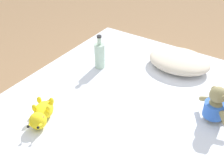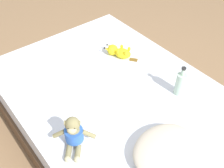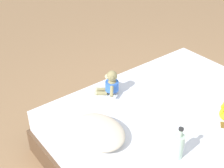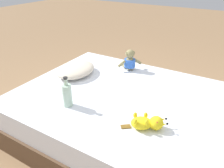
{
  "view_description": "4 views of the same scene",
  "coord_description": "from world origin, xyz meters",
  "px_view_note": "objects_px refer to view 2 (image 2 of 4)",
  "views": [
    {
      "loc": [
        0.73,
        -1.14,
        1.62
      ],
      "look_at": [
        -0.13,
        0.14,
        0.52
      ],
      "focal_mm": 46.47,
      "sensor_mm": 36.0,
      "label": 1
    },
    {
      "loc": [
        0.97,
        1.24,
        1.96
      ],
      "look_at": [
        0.0,
        0.0,
        0.5
      ],
      "focal_mm": 43.16,
      "sensor_mm": 36.0,
      "label": 2
    },
    {
      "loc": [
        -1.31,
        1.66,
        2.05
      ],
      "look_at": [
        0.51,
        0.25,
        0.55
      ],
      "focal_mm": 48.91,
      "sensor_mm": 36.0,
      "label": 3
    },
    {
      "loc": [
        -1.49,
        -0.72,
        1.46
      ],
      "look_at": [
        -0.02,
        0.16,
        0.54
      ],
      "focal_mm": 34.93,
      "sensor_mm": 36.0,
      "label": 4
    }
  ],
  "objects_px": {
    "plush_monkey": "(74,134)",
    "glass_bottle": "(180,84)",
    "pillow": "(166,150)",
    "bed": "(112,107)",
    "plush_yellow_creature": "(118,52)"
  },
  "relations": [
    {
      "from": "pillow",
      "to": "glass_bottle",
      "type": "height_order",
      "value": "glass_bottle"
    },
    {
      "from": "pillow",
      "to": "bed",
      "type": "bearing_deg",
      "value": -99.4
    },
    {
      "from": "pillow",
      "to": "plush_yellow_creature",
      "type": "height_order",
      "value": "pillow"
    },
    {
      "from": "glass_bottle",
      "to": "pillow",
      "type": "bearing_deg",
      "value": 33.14
    },
    {
      "from": "bed",
      "to": "pillow",
      "type": "height_order",
      "value": "pillow"
    },
    {
      "from": "plush_yellow_creature",
      "to": "glass_bottle",
      "type": "xyz_separation_m",
      "value": [
        -0.06,
        0.68,
        0.05
      ]
    },
    {
      "from": "bed",
      "to": "plush_monkey",
      "type": "height_order",
      "value": "plush_monkey"
    },
    {
      "from": "bed",
      "to": "plush_yellow_creature",
      "type": "distance_m",
      "value": 0.52
    },
    {
      "from": "plush_monkey",
      "to": "glass_bottle",
      "type": "distance_m",
      "value": 0.91
    },
    {
      "from": "plush_monkey",
      "to": "pillow",
      "type": "bearing_deg",
      "value": 133.17
    },
    {
      "from": "pillow",
      "to": "plush_monkey",
      "type": "relative_size",
      "value": 1.87
    },
    {
      "from": "plush_monkey",
      "to": "glass_bottle",
      "type": "xyz_separation_m",
      "value": [
        -0.9,
        0.11,
        0.01
      ]
    },
    {
      "from": "bed",
      "to": "pillow",
      "type": "xyz_separation_m",
      "value": [
        0.11,
        0.69,
        0.28
      ]
    },
    {
      "from": "pillow",
      "to": "plush_monkey",
      "type": "distance_m",
      "value": 0.59
    },
    {
      "from": "plush_monkey",
      "to": "glass_bottle",
      "type": "relative_size",
      "value": 0.98
    }
  ]
}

